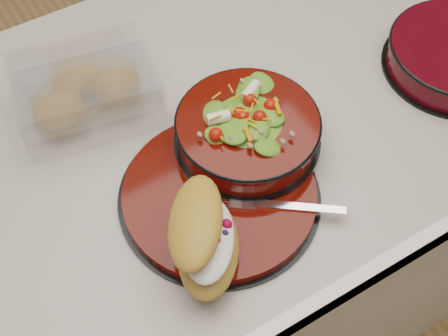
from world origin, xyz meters
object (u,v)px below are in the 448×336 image
croissant (206,237)px  fork (283,206)px  pastry_box (86,91)px  island_counter (247,226)px  dinner_plate (220,195)px  salad_bowl (248,126)px

croissant → fork: bearing=-52.0°
pastry_box → island_counter: bearing=-13.1°
island_counter → dinner_plate: bearing=-136.6°
island_counter → dinner_plate: (-0.16, -0.15, 0.46)m
island_counter → croissant: bearing=-134.8°
salad_bowl → fork: salad_bowl is taller
croissant → pastry_box: size_ratio=0.75×
dinner_plate → island_counter: bearing=43.4°
salad_bowl → croissant: bearing=-138.0°
fork → island_counter: bearing=13.6°
dinner_plate → pastry_box: (-0.09, 0.26, 0.03)m
croissant → pastry_box: bearing=38.7°
croissant → fork: (0.13, 0.01, -0.04)m
salad_bowl → croissant: 0.21m
salad_bowl → croissant: salad_bowl is taller
croissant → pastry_box: (-0.03, 0.34, -0.02)m
island_counter → dinner_plate: 0.51m
island_counter → pastry_box: (-0.25, 0.11, 0.49)m
pastry_box → dinner_plate: bearing=-59.2°
fork → croissant: bearing=130.4°
island_counter → dinner_plate: size_ratio=4.08×
fork → pastry_box: size_ratio=0.60×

